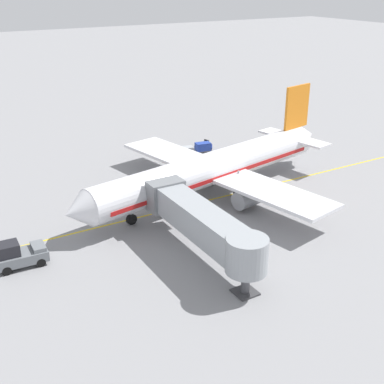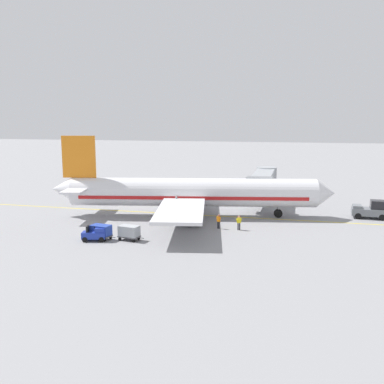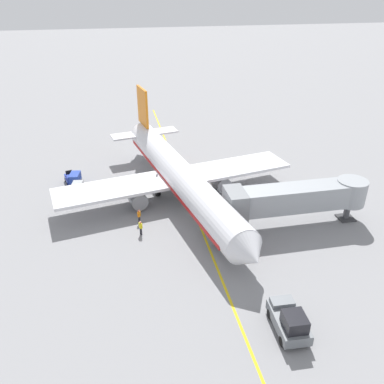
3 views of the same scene
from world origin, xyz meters
name	(u,v)px [view 1 (image 1 of 3)]	position (x,y,z in m)	size (l,w,h in m)	color
ground_plane	(212,199)	(0.00, 0.00, 0.00)	(400.00, 400.00, 0.00)	gray
gate_lead_in_line	(212,199)	(0.00, 0.00, 0.00)	(0.24, 80.00, 0.01)	gold
parked_airliner	(213,168)	(1.18, -0.85, 3.19)	(30.44, 37.15, 10.63)	silver
jet_bridge	(203,223)	(-10.39, 7.65, 3.46)	(16.11, 3.50, 4.98)	#93999E
pushback_tractor	(19,255)	(-3.51, 22.11, 1.10)	(2.38, 4.49, 2.40)	slate
baggage_tug_lead	(203,147)	(14.82, -7.89, 0.71)	(1.80, 2.71, 1.62)	#1E339E
baggage_cart_front	(186,151)	(13.75, -4.47, 0.95)	(1.65, 2.97, 1.58)	#4C4C51
baggage_cart_second_in_train	(203,147)	(14.18, -7.52, 0.95)	(1.65, 2.97, 1.58)	#4C4C51
ground_crew_wing_walker	(137,183)	(6.63, 6.27, 0.95)	(0.42, 0.68, 1.69)	#232328
ground_crew_loader	(155,179)	(6.59, 3.86, 0.95)	(0.44, 0.67, 1.69)	#232328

